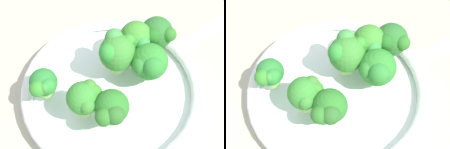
# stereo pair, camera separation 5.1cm
# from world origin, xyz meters

# --- Properties ---
(ground_plane) EXTENTS (1.30, 1.30, 0.03)m
(ground_plane) POSITION_xyz_m (0.00, 0.00, -0.01)
(ground_plane) COLOR #B3AE95
(bowl) EXTENTS (0.29, 0.29, 0.03)m
(bowl) POSITION_xyz_m (0.02, 0.04, 0.02)
(bowl) COLOR white
(bowl) RESTS_ON ground_plane
(broccoli_floret_0) EXTENTS (0.06, 0.06, 0.07)m
(broccoli_floret_0) POSITION_xyz_m (0.04, 0.09, 0.07)
(broccoli_floret_0) COLOR #86B65B
(broccoli_floret_0) RESTS_ON bowl
(broccoli_floret_1) EXTENTS (0.06, 0.06, 0.07)m
(broccoli_floret_1) POSITION_xyz_m (-0.01, 0.10, 0.07)
(broccoli_floret_1) COLOR #A0D272
(broccoli_floret_1) RESTS_ON bowl
(broccoli_floret_2) EXTENTS (0.06, 0.05, 0.06)m
(broccoli_floret_2) POSITION_xyz_m (0.07, -0.01, 0.07)
(broccoli_floret_2) COLOR #8DCB60
(broccoli_floret_2) RESTS_ON bowl
(broccoli_floret_3) EXTENTS (0.06, 0.06, 0.07)m
(broccoli_floret_3) POSITION_xyz_m (-0.00, 0.06, 0.08)
(broccoli_floret_3) COLOR #8DC35F
(broccoli_floret_3) RESTS_ON bowl
(broccoli_floret_4) EXTENTS (0.05, 0.05, 0.05)m
(broccoli_floret_4) POSITION_xyz_m (-0.02, -0.06, 0.07)
(broccoli_floret_4) COLOR #86CA5F
(broccoli_floret_4) RESTS_ON bowl
(broccoli_floret_5) EXTENTS (0.05, 0.05, 0.06)m
(broccoli_floret_5) POSITION_xyz_m (0.04, -0.02, 0.07)
(broccoli_floret_5) COLOR #93C069
(broccoli_floret_5) RESTS_ON bowl
(broccoli_floret_6) EXTENTS (0.06, 0.06, 0.06)m
(broccoli_floret_6) POSITION_xyz_m (0.00, 0.14, 0.07)
(broccoli_floret_6) COLOR #8DC057
(broccoli_floret_6) RESTS_ON bowl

